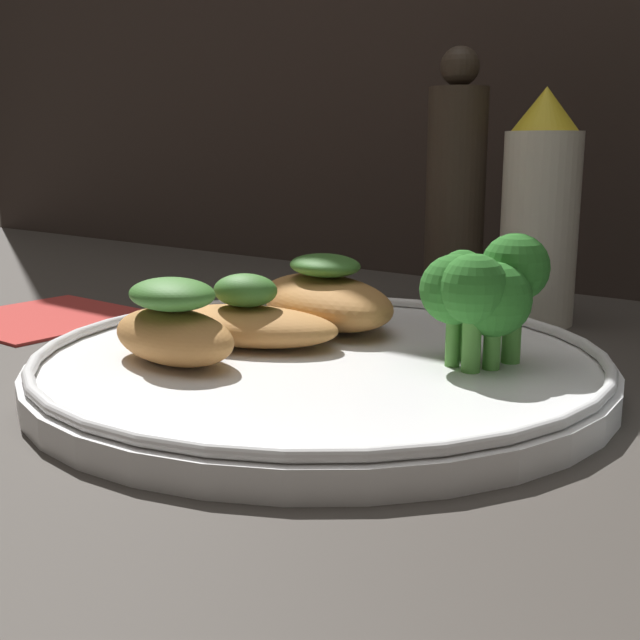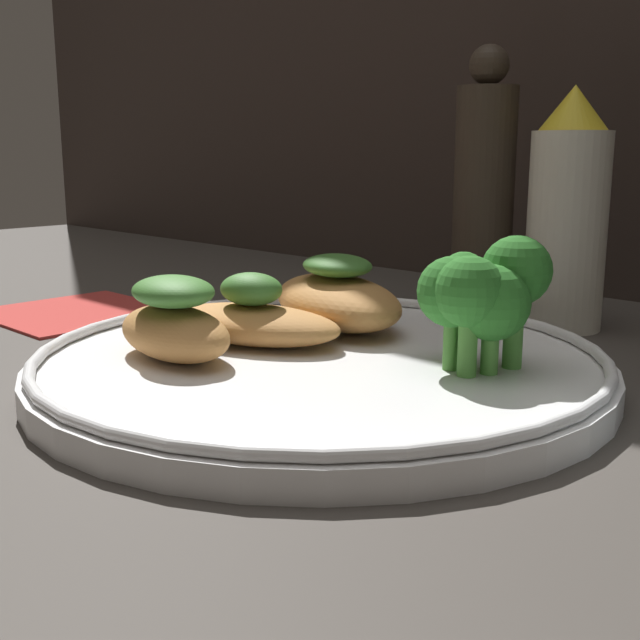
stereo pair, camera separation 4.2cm
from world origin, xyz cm
name	(u,v)px [view 2 (the right image)]	position (x,y,z in cm)	size (l,w,h in cm)	color
ground_plane	(320,391)	(0.00, 0.00, -0.50)	(180.00, 180.00, 1.00)	#3D3833
plate	(320,364)	(0.00, 0.00, 0.99)	(30.50, 30.50, 2.00)	white
grilled_meat_front	(174,323)	(-5.12, -5.63, 3.34)	(8.48, 5.18, 4.42)	#BC7F42
grilled_meat_middle	(252,319)	(-4.89, -0.52, 2.77)	(11.93, 8.50, 4.04)	#BC7F42
grilled_meat_back	(337,298)	(-4.36, 5.95, 3.21)	(13.18, 10.21, 4.49)	#BC7F42
broccoli_bunch	(482,292)	(7.54, 3.57, 5.41)	(5.52, 6.35, 6.70)	#4C8E38
sauce_bottle	(567,215)	(2.82, 20.95, 7.78)	(5.30, 5.30, 16.27)	silver
pepper_grinder	(484,194)	(-3.85, 20.95, 8.91)	(4.36, 4.36, 19.35)	#382D23
napkin	(83,310)	(-25.62, 0.46, 0.20)	(12.17, 12.17, 0.40)	#B2332D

